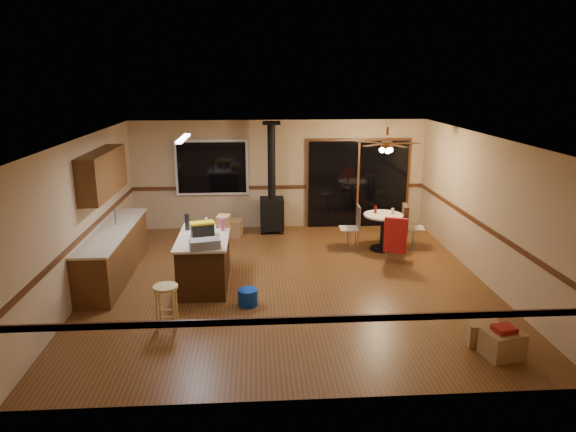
{
  "coord_description": "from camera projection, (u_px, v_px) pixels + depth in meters",
  "views": [
    {
      "loc": [
        -0.58,
        -8.61,
        3.61
      ],
      "look_at": [
        0.0,
        0.3,
        1.15
      ],
      "focal_mm": 32.0,
      "sensor_mm": 36.0,
      "label": 1
    }
  ],
  "objects": [
    {
      "name": "bottle_pink",
      "position": [
        222.0,
        225.0,
        9.21
      ],
      "size": [
        0.08,
        0.08,
        0.22
      ],
      "primitive_type": "cylinder",
      "rotation": [
        0.0,
        0.0,
        0.1
      ],
      "color": "#D84C8C",
      "rests_on": "kitchen_island"
    },
    {
      "name": "wood_stove",
      "position": [
        272.0,
        202.0,
        12.01
      ],
      "size": [
        0.55,
        0.5,
        2.52
      ],
      "color": "black",
      "rests_on": "ground"
    },
    {
      "name": "kitchen_island",
      "position": [
        205.0,
        260.0,
        9.06
      ],
      "size": [
        0.88,
        1.68,
        0.9
      ],
      "color": "#311B0C",
      "rests_on": "ground"
    },
    {
      "name": "chair_rail",
      "position": [
        289.0,
        229.0,
        9.01
      ],
      "size": [
        7.0,
        7.0,
        0.08
      ],
      "primitive_type": null,
      "color": "#472411",
      "rests_on": "ground"
    },
    {
      "name": "sliding_door",
      "position": [
        358.0,
        184.0,
        12.44
      ],
      "size": [
        2.52,
        0.1,
        2.1
      ],
      "primitive_type": "cube",
      "color": "black",
      "rests_on": "ground"
    },
    {
      "name": "chair_left",
      "position": [
        354.0,
        222.0,
        10.89
      ],
      "size": [
        0.42,
        0.42,
        0.51
      ],
      "color": "tan",
      "rests_on": "ground"
    },
    {
      "name": "glass_cream",
      "position": [
        393.0,
        212.0,
        10.73
      ],
      "size": [
        0.07,
        0.07,
        0.14
      ],
      "primitive_type": "cylinder",
      "rotation": [
        0.0,
        0.0,
        -0.21
      ],
      "color": "beige",
      "rests_on": "dining_table"
    },
    {
      "name": "lower_cabinets",
      "position": [
        114.0,
        254.0,
        9.44
      ],
      "size": [
        0.6,
        3.0,
        0.86
      ],
      "primitive_type": "cube",
      "color": "#563115",
      "rests_on": "ground"
    },
    {
      "name": "upper_cabinets",
      "position": [
        103.0,
        173.0,
        9.24
      ],
      "size": [
        0.35,
        2.0,
        0.8
      ],
      "primitive_type": "cube",
      "color": "#563115",
      "rests_on": "ground"
    },
    {
      "name": "blue_bucket",
      "position": [
        248.0,
        297.0,
        8.31
      ],
      "size": [
        0.41,
        0.41,
        0.27
      ],
      "primitive_type": "cylinder",
      "rotation": [
        0.0,
        0.0,
        -0.32
      ],
      "color": "#0B319E",
      "rests_on": "floor"
    },
    {
      "name": "ceiling_fan",
      "position": [
        387.0,
        146.0,
        10.4
      ],
      "size": [
        0.24,
        0.24,
        0.55
      ],
      "color": "brown",
      "rests_on": "ceiling"
    },
    {
      "name": "wall_front",
      "position": [
        311.0,
        295.0,
        5.56
      ],
      "size": [
        7.0,
        0.0,
        7.0
      ],
      "primitive_type": "plane",
      "rotation": [
        -1.57,
        0.0,
        0.0
      ],
      "color": "tan",
      "rests_on": "ground"
    },
    {
      "name": "chair_right",
      "position": [
        406.0,
        221.0,
        10.94
      ],
      "size": [
        0.53,
        0.49,
        0.7
      ],
      "color": "tan",
      "rests_on": "ground"
    },
    {
      "name": "box_under_window",
      "position": [
        231.0,
        228.0,
        11.86
      ],
      "size": [
        0.53,
        0.45,
        0.38
      ],
      "primitive_type": "cube",
      "rotation": [
        0.0,
        0.0,
        -0.16
      ],
      "color": "olive",
      "rests_on": "floor"
    },
    {
      "name": "floor",
      "position": [
        289.0,
        282.0,
        9.28
      ],
      "size": [
        7.0,
        7.0,
        0.0
      ],
      "primitive_type": "plane",
      "color": "brown",
      "rests_on": "ground"
    },
    {
      "name": "chair_near",
      "position": [
        396.0,
        235.0,
        10.0
      ],
      "size": [
        0.56,
        0.58,
        0.7
      ],
      "color": "tan",
      "rests_on": "ground"
    },
    {
      "name": "box_corner_a",
      "position": [
        502.0,
        344.0,
        6.77
      ],
      "size": [
        0.55,
        0.49,
        0.36
      ],
      "primitive_type": "cube",
      "rotation": [
        0.0,
        0.0,
        0.21
      ],
      "color": "olive",
      "rests_on": "floor"
    },
    {
      "name": "fluorescent_strip",
      "position": [
        183.0,
        138.0,
        8.77
      ],
      "size": [
        0.1,
        1.2,
        0.04
      ],
      "primitive_type": "cube",
      "color": "white",
      "rests_on": "ceiling"
    },
    {
      "name": "wall_right",
      "position": [
        485.0,
        209.0,
        9.15
      ],
      "size": [
        0.0,
        7.0,
        7.0
      ],
      "primitive_type": "plane",
      "rotation": [
        1.57,
        0.0,
        -1.57
      ],
      "color": "tan",
      "rests_on": "ground"
    },
    {
      "name": "window",
      "position": [
        212.0,
        168.0,
        12.1
      ],
      "size": [
        1.72,
        0.1,
        1.32
      ],
      "primitive_type": "cube",
      "color": "black",
      "rests_on": "ground"
    },
    {
      "name": "toolbox_yellow_lid",
      "position": [
        202.0,
        223.0,
        8.91
      ],
      "size": [
        0.47,
        0.33,
        0.03
      ],
      "primitive_type": "cube",
      "rotation": [
        0.0,
        0.0,
        0.27
      ],
      "color": "gold",
      "rests_on": "toolbox_black"
    },
    {
      "name": "bottle_white",
      "position": [
        206.0,
        223.0,
        9.41
      ],
      "size": [
        0.06,
        0.06,
        0.18
      ],
      "primitive_type": "cylinder",
      "rotation": [
        0.0,
        0.0,
        -0.07
      ],
      "color": "white",
      "rests_on": "kitchen_island"
    },
    {
      "name": "toolbox_grey",
      "position": [
        205.0,
        244.0,
        8.28
      ],
      "size": [
        0.53,
        0.37,
        0.15
      ],
      "primitive_type": "cube",
      "rotation": [
        0.0,
        0.0,
        0.23
      ],
      "color": "slate",
      "rests_on": "kitchen_island"
    },
    {
      "name": "wall_back",
      "position": [
        279.0,
        175.0,
        12.3
      ],
      "size": [
        7.0,
        0.0,
        7.0
      ],
      "primitive_type": "plane",
      "rotation": [
        1.57,
        0.0,
        0.0
      ],
      "color": "tan",
      "rests_on": "ground"
    },
    {
      "name": "bottle_dark",
      "position": [
        187.0,
        222.0,
        9.26
      ],
      "size": [
        0.1,
        0.1,
        0.3
      ],
      "primitive_type": "cylinder",
      "rotation": [
        0.0,
        0.0,
        -0.17
      ],
      "color": "black",
      "rests_on": "kitchen_island"
    },
    {
      "name": "wall_left",
      "position": [
        84.0,
        216.0,
        8.71
      ],
      "size": [
        0.0,
        7.0,
        7.0
      ],
      "primitive_type": "plane",
      "rotation": [
        1.57,
        0.0,
        1.57
      ],
      "color": "tan",
      "rests_on": "ground"
    },
    {
      "name": "countertop",
      "position": [
        112.0,
        230.0,
        9.33
      ],
      "size": [
        0.64,
        3.04,
        0.04
      ],
      "primitive_type": "cube",
      "color": "beige",
      "rests_on": "lower_cabinets"
    },
    {
      "name": "bar_stool",
      "position": [
        167.0,
        307.0,
        7.52
      ],
      "size": [
        0.46,
        0.46,
        0.66
      ],
      "primitive_type": "cylinder",
      "rotation": [
        0.0,
        0.0,
        -0.35
      ],
      "color": "#D7B872",
      "rests_on": "floor"
    },
    {
      "name": "box_on_island",
      "position": [
        224.0,
        221.0,
        9.5
      ],
      "size": [
        0.27,
        0.34,
        0.2
      ],
      "primitive_type": "cube",
      "rotation": [
        0.0,
        0.0,
        -0.19
      ],
      "color": "olive",
      "rests_on": "kitchen_island"
    },
    {
      "name": "ceiling",
      "position": [
        289.0,
        137.0,
        8.59
      ],
      "size": [
        7.0,
        7.0,
        0.0
      ],
      "primitive_type": "plane",
      "rotation": [
        3.14,
        0.0,
        0.0
      ],
      "color": "silver",
      "rests_on": "ground"
    },
    {
      "name": "box_corner_b",
      "position": [
        483.0,
        333.0,
        7.09
      ],
      "size": [
        0.47,
        0.42,
        0.32
      ],
      "primitive_type": "cube",
      "rotation": [
        0.0,
        0.0,
        -0.23
      ],
      "color": "olive",
      "rests_on": "floor"
    },
    {
      "name": "toolbox_black",
      "position": [
        202.0,
        230.0,
        8.94
      ],
      "size": [
        0.42,
        0.3,
        0.21
      ],
      "primitive_type": "cube",
      "rotation": [
        0.0,
        0.0,
        0.27
      ],
      "color": "black",
      "rests_on": "kitchen_island"
    },
    {
      "name": "box_small_red",
      "position": [
        504.0,
        329.0,
        6.72
      ],
      "size": [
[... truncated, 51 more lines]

